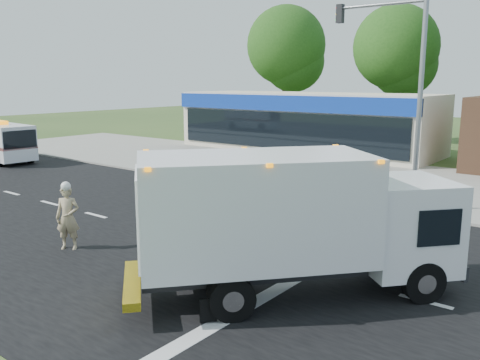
{
  "coord_description": "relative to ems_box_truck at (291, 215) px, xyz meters",
  "views": [
    {
      "loc": [
        9.26,
        -10.93,
        4.9
      ],
      "look_at": [
        -0.69,
        1.8,
        1.7
      ],
      "focal_mm": 38.0,
      "sensor_mm": 36.0,
      "label": 1
    }
  ],
  "objects": [
    {
      "name": "background_trees",
      "position": [
        -4.22,
        29.71,
        5.47
      ],
      "size": [
        36.77,
        7.39,
        12.1
      ],
      "color": "#332114",
      "rests_on": "ground"
    },
    {
      "name": "traffic_signal_pole",
      "position": [
        -1.02,
        9.15,
        3.01
      ],
      "size": [
        3.51,
        0.25,
        8.0
      ],
      "color": "gray",
      "rests_on": "ground"
    },
    {
      "name": "ground",
      "position": [
        -3.37,
        1.55,
        -1.91
      ],
      "size": [
        120.0,
        120.0,
        0.0
      ],
      "primitive_type": "plane",
      "color": "#385123",
      "rests_on": "ground"
    },
    {
      "name": "ambulance_van",
      "position": [
        -24.12,
        5.71,
        -0.66
      ],
      "size": [
        5.41,
        2.4,
        2.48
      ],
      "rotation": [
        0.0,
        0.0,
        -0.07
      ],
      "color": "white",
      "rests_on": "ground"
    },
    {
      "name": "road_asphalt",
      "position": [
        -3.37,
        1.55,
        -1.91
      ],
      "size": [
        60.0,
        14.0,
        0.02
      ],
      "primitive_type": "cube",
      "color": "black",
      "rests_on": "ground"
    },
    {
      "name": "retail_strip_mall",
      "position": [
        -12.37,
        21.47,
        0.1
      ],
      "size": [
        18.0,
        6.2,
        4.0
      ],
      "color": "beige",
      "rests_on": "ground"
    },
    {
      "name": "ems_box_truck",
      "position": [
        0.0,
        0.0,
        0.0
      ],
      "size": [
        6.63,
        7.16,
        3.32
      ],
      "rotation": [
        0.0,
        0.0,
        0.86
      ],
      "color": "black",
      "rests_on": "ground"
    },
    {
      "name": "emergency_worker",
      "position": [
        -6.85,
        -1.23,
        -0.92
      ],
      "size": [
        0.84,
        0.77,
        2.03
      ],
      "rotation": [
        0.0,
        0.0,
        0.6
      ],
      "color": "tan",
      "rests_on": "ground"
    },
    {
      "name": "parking_apron",
      "position": [
        -3.37,
        15.55,
        -1.9
      ],
      "size": [
        60.0,
        9.0,
        0.02
      ],
      "primitive_type": "cube",
      "color": "gray",
      "rests_on": "ground"
    },
    {
      "name": "lane_markings",
      "position": [
        -2.02,
        0.2,
        -1.89
      ],
      "size": [
        55.2,
        7.0,
        0.01
      ],
      "color": "silver",
      "rests_on": "road_asphalt"
    },
    {
      "name": "sidewalk",
      "position": [
        -3.37,
        9.75,
        -1.85
      ],
      "size": [
        60.0,
        2.4,
        0.12
      ],
      "primitive_type": "cube",
      "color": "gray",
      "rests_on": "ground"
    }
  ]
}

